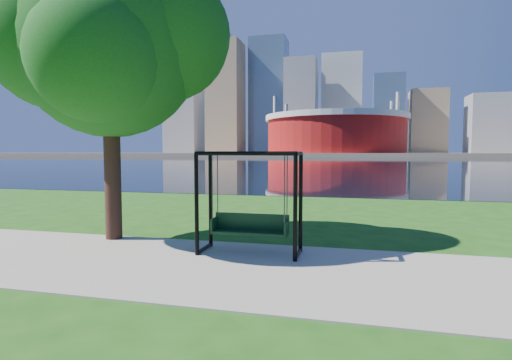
% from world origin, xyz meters
% --- Properties ---
extents(ground, '(900.00, 900.00, 0.00)m').
position_xyz_m(ground, '(0.00, 0.00, 0.00)').
color(ground, '#1E5114').
rests_on(ground, ground).
extents(path, '(120.00, 4.00, 0.03)m').
position_xyz_m(path, '(0.00, -0.50, 0.01)').
color(path, '#9E937F').
rests_on(path, ground).
extents(river, '(900.00, 180.00, 0.02)m').
position_xyz_m(river, '(0.00, 102.00, 0.01)').
color(river, black).
rests_on(river, ground).
extents(far_bank, '(900.00, 228.00, 2.00)m').
position_xyz_m(far_bank, '(0.00, 306.00, 1.00)').
color(far_bank, '#937F60').
rests_on(far_bank, ground).
extents(stadium, '(83.00, 83.00, 32.00)m').
position_xyz_m(stadium, '(-10.00, 235.00, 14.23)').
color(stadium, maroon).
rests_on(stadium, far_bank).
extents(skyline, '(392.00, 66.00, 96.50)m').
position_xyz_m(skyline, '(-4.27, 319.39, 35.89)').
color(skyline, gray).
rests_on(skyline, far_bank).
extents(swing, '(2.16, 0.95, 2.21)m').
position_xyz_m(swing, '(-0.32, 0.63, 1.07)').
color(swing, black).
rests_on(swing, ground).
extents(park_tree, '(5.65, 5.11, 7.02)m').
position_xyz_m(park_tree, '(-4.06, 1.25, 4.88)').
color(park_tree, black).
rests_on(park_tree, ground).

